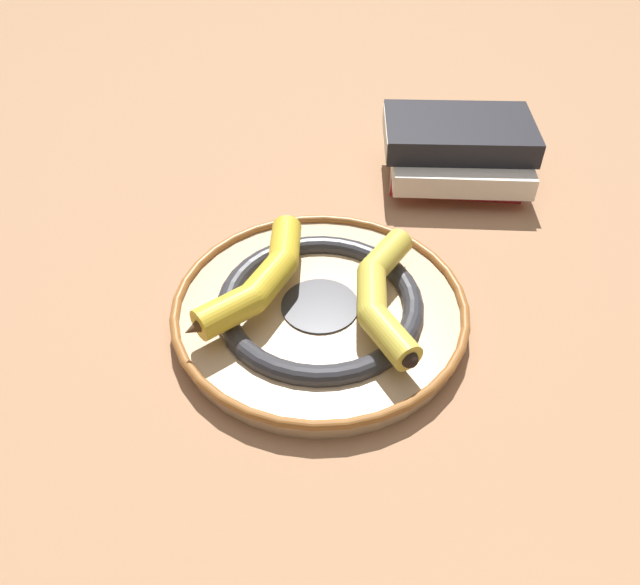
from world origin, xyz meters
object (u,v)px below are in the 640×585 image
(decorative_bowl, at_px, (320,308))
(banana_a, at_px, (382,291))
(banana_b, at_px, (260,280))
(book_stack, at_px, (456,151))

(decorative_bowl, relative_size, banana_a, 1.60)
(banana_b, bearing_deg, banana_a, -70.52)
(banana_a, distance_m, book_stack, 0.31)
(decorative_bowl, height_order, banana_b, banana_b)
(banana_b, bearing_deg, decorative_bowl, -70.17)
(banana_a, height_order, book_stack, book_stack)
(decorative_bowl, distance_m, banana_b, 0.07)
(banana_a, relative_size, book_stack, 0.91)
(decorative_bowl, relative_size, book_stack, 1.46)
(banana_a, height_order, banana_b, banana_b)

